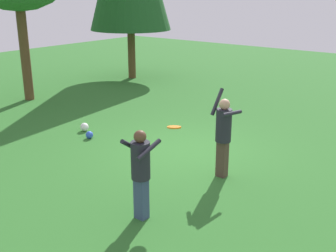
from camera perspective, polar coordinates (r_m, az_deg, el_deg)
ground_plane at (r=10.76m, az=2.38°, el=-3.44°), size 40.00×40.00×0.00m
person_thrower at (r=9.05m, az=7.59°, el=-0.66°), size 0.62×0.54×1.96m
person_catcher at (r=7.35m, az=-3.76°, el=-5.67°), size 0.58×0.50×1.68m
frisbee at (r=7.81m, az=0.84°, el=-0.16°), size 0.38×0.38×0.06m
ball_blue at (r=11.82m, az=-10.70°, el=-1.20°), size 0.21×0.21×0.21m
ball_white at (r=12.45m, az=-11.36°, el=-0.14°), size 0.25×0.25×0.25m
ball_yellow at (r=11.02m, az=-3.70°, el=-2.23°), size 0.24×0.24×0.24m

